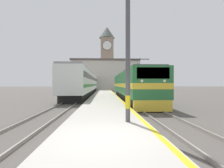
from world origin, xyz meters
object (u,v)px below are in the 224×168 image
locomotive_train (131,86)px  passenger_train (89,83)px  catenary_mast (131,32)px  clock_tower (107,56)px

locomotive_train → passenger_train: (-6.88, 17.87, 0.44)m
catenary_mast → locomotive_train: bearing=81.0°
locomotive_train → passenger_train: 19.15m
locomotive_train → passenger_train: bearing=111.1°
locomotive_train → clock_tower: 47.05m
passenger_train → catenary_mast: catenary_mast is taller
locomotive_train → catenary_mast: 14.35m
locomotive_train → catenary_mast: catenary_mast is taller
passenger_train → catenary_mast: (4.66, -31.81, 2.15)m
catenary_mast → clock_tower: size_ratio=0.33×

